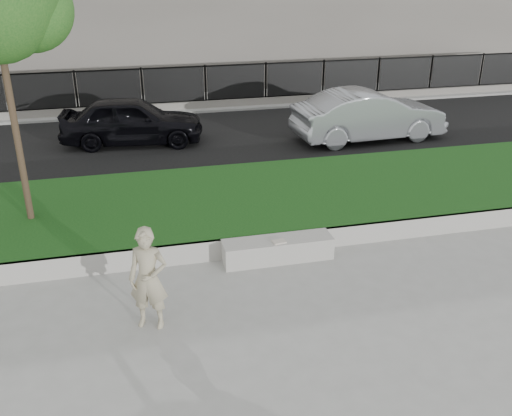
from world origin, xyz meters
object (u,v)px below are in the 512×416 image
object	(u,v)px
stone_bench	(278,249)
book	(279,242)
man	(148,279)
car_dark	(132,120)
car_silver	(369,115)

from	to	relation	value
stone_bench	book	xyz separation A→B (m)	(-0.01, -0.12, 0.22)
stone_bench	man	xyz separation A→B (m)	(-2.38, -1.50, 0.59)
stone_bench	man	bearing A→B (deg)	-147.75
man	book	size ratio (longest dim) A/B	6.91
book	car_dark	distance (m)	8.12
book	car_silver	distance (m)	8.02
man	car_dark	xyz separation A→B (m)	(0.14, 9.19, -0.07)
stone_bench	man	world-z (taller)	man
stone_bench	car_dark	xyz separation A→B (m)	(-2.24, 7.68, 0.52)
man	book	world-z (taller)	man
stone_bench	car_silver	xyz separation A→B (m)	(4.59, 6.44, 0.57)
book	car_dark	world-z (taller)	car_dark
book	car_silver	size ratio (longest dim) A/B	0.05
car_dark	car_silver	xyz separation A→B (m)	(6.83, -1.25, 0.05)
man	stone_bench	bearing A→B (deg)	52.07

